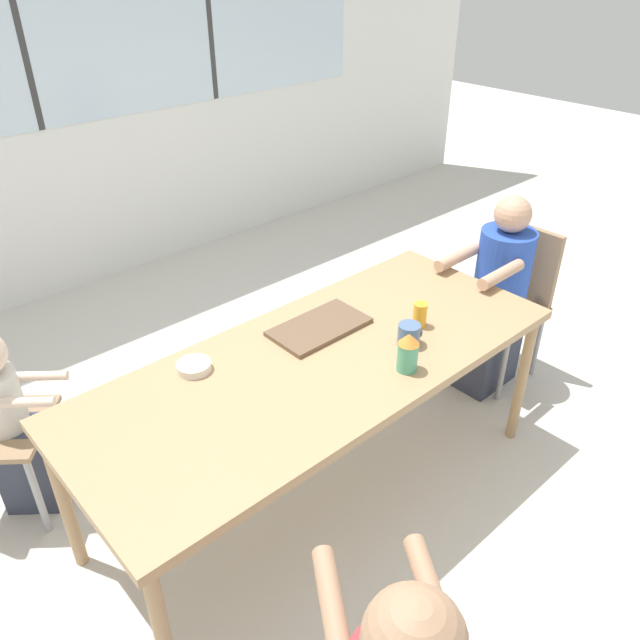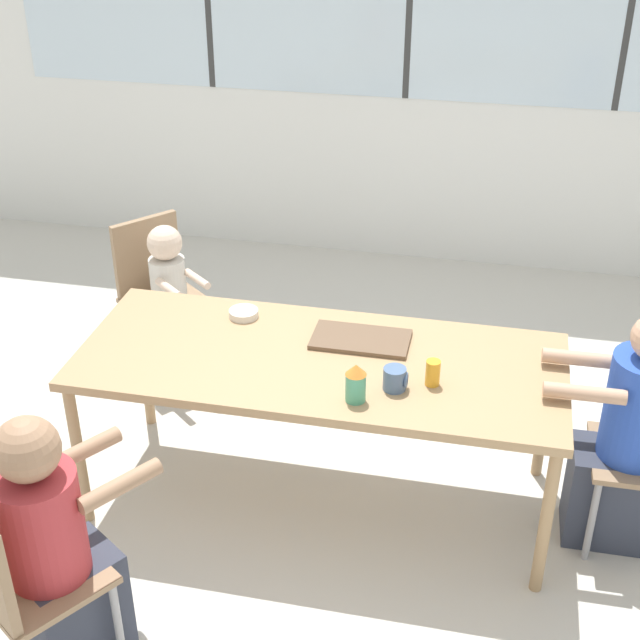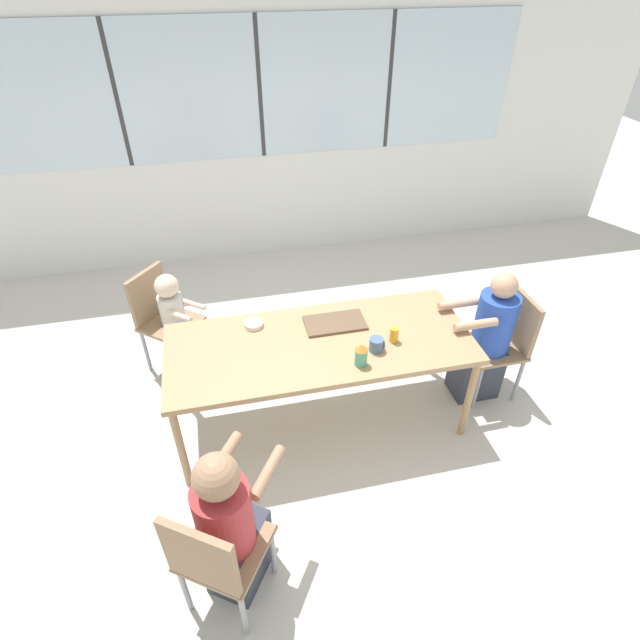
# 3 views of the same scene
# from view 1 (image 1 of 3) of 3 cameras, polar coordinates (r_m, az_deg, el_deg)

# --- Properties ---
(ground_plane) EXTENTS (16.00, 16.00, 0.00)m
(ground_plane) POSITION_cam_1_polar(r_m,az_deg,el_deg) (2.96, 0.00, -15.37)
(ground_plane) COLOR beige
(wall_back_with_windows) EXTENTS (8.40, 0.08, 2.80)m
(wall_back_with_windows) POSITION_cam_1_polar(r_m,az_deg,el_deg) (4.42, -25.17, 19.42)
(wall_back_with_windows) COLOR silver
(wall_back_with_windows) RESTS_ON ground_plane
(dining_table) EXTENTS (2.04, 0.84, 0.74)m
(dining_table) POSITION_cam_1_polar(r_m,az_deg,el_deg) (2.50, 0.00, -4.57)
(dining_table) COLOR tan
(dining_table) RESTS_ON ground_plane
(chair_for_woman_green_shirt) EXTENTS (0.40, 0.40, 0.86)m
(chair_for_woman_green_shirt) POSITION_cam_1_polar(r_m,az_deg,el_deg) (3.57, 17.14, 2.62)
(chair_for_woman_green_shirt) COLOR #937556
(chair_for_woman_green_shirt) RESTS_ON ground_plane
(person_woman_green_shirt) EXTENTS (0.54, 0.32, 1.09)m
(person_woman_green_shirt) POSITION_cam_1_polar(r_m,az_deg,el_deg) (3.45, 15.64, 1.46)
(person_woman_green_shirt) COLOR #333847
(person_woman_green_shirt) RESTS_ON ground_plane
(person_toddler) EXTENTS (0.38, 0.36, 0.89)m
(person_toddler) POSITION_cam_1_polar(r_m,az_deg,el_deg) (2.91, -26.30, -8.70)
(person_toddler) COLOR #333847
(person_toddler) RESTS_ON ground_plane
(food_tray_dark) EXTENTS (0.42, 0.23, 0.02)m
(food_tray_dark) POSITION_cam_1_polar(r_m,az_deg,el_deg) (2.64, -0.06, -0.63)
(food_tray_dark) COLOR brown
(food_tray_dark) RESTS_ON dining_table
(coffee_mug) EXTENTS (0.10, 0.09, 0.09)m
(coffee_mug) POSITION_cam_1_polar(r_m,az_deg,el_deg) (2.55, 8.16, -1.31)
(coffee_mug) COLOR slate
(coffee_mug) RESTS_ON dining_table
(sippy_cup) EXTENTS (0.08, 0.08, 0.16)m
(sippy_cup) POSITION_cam_1_polar(r_m,az_deg,el_deg) (2.38, 8.04, -2.89)
(sippy_cup) COLOR #4CA57F
(sippy_cup) RESTS_ON dining_table
(juice_glass) EXTENTS (0.06, 0.06, 0.11)m
(juice_glass) POSITION_cam_1_polar(r_m,az_deg,el_deg) (2.68, 9.12, 0.47)
(juice_glass) COLOR gold
(juice_glass) RESTS_ON dining_table
(bowl_white_shallow) EXTENTS (0.13, 0.13, 0.03)m
(bowl_white_shallow) POSITION_cam_1_polar(r_m,az_deg,el_deg) (2.44, -11.45, -4.20)
(bowl_white_shallow) COLOR silver
(bowl_white_shallow) RESTS_ON dining_table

